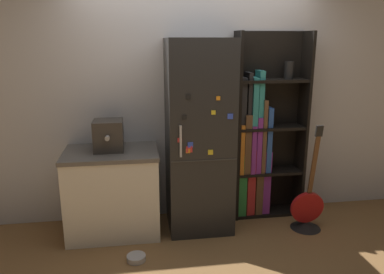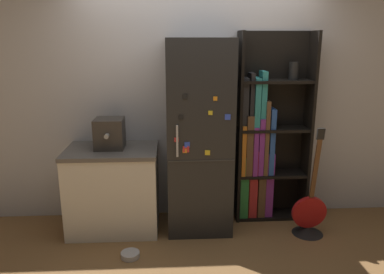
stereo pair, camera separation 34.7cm
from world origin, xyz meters
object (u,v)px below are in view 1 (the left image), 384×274
(guitar, at_px, (307,214))
(refrigerator, at_px, (199,137))
(espresso_machine, at_px, (109,135))
(bookshelf, at_px, (260,141))
(pet_bowl, at_px, (136,257))

(guitar, bearing_deg, refrigerator, 167.01)
(espresso_machine, bearing_deg, bookshelf, 5.97)
(espresso_machine, distance_m, pet_bowl, 1.19)
(bookshelf, xyz_separation_m, pet_bowl, (-1.38, -0.78, -0.82))
(bookshelf, bearing_deg, espresso_machine, -174.03)
(guitar, bearing_deg, pet_bowl, -169.16)
(refrigerator, height_order, bookshelf, bookshelf)
(espresso_machine, bearing_deg, pet_bowl, -69.58)
(guitar, height_order, pet_bowl, guitar)
(espresso_machine, height_order, guitar, espresso_machine)
(refrigerator, xyz_separation_m, espresso_machine, (-0.90, 0.02, 0.05))
(refrigerator, distance_m, guitar, 1.39)
(guitar, relative_size, pet_bowl, 6.57)
(guitar, bearing_deg, espresso_machine, 172.21)
(guitar, xyz_separation_m, pet_bowl, (-1.77, -0.34, -0.14))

